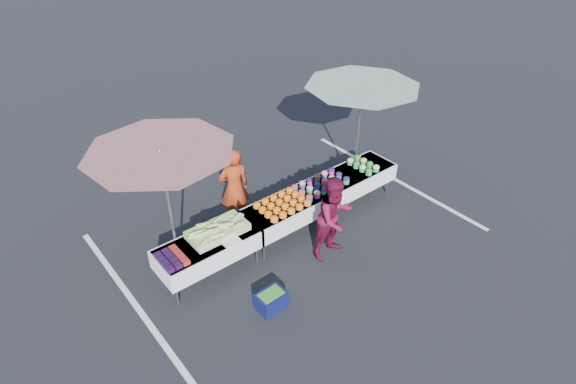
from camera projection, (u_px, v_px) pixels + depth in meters
ground at (288, 233)px, 9.67m from camera, size 80.00×80.00×0.00m
stripe_left at (139, 310)px, 8.01m from camera, size 0.10×5.00×0.00m
stripe_right at (393, 178)px, 11.33m from camera, size 0.10×5.00×0.00m
table_left at (208, 248)px, 8.41m from camera, size 1.86×0.81×0.75m
table_center at (288, 210)px, 9.34m from camera, size 1.86×0.81×0.75m
table_right at (353, 178)px, 10.27m from camera, size 1.86×0.81×0.75m
berry_punnets at (172, 259)px, 7.88m from camera, size 0.40×0.54×0.08m
corn_pile at (218, 230)px, 8.42m from camera, size 1.16×0.57×0.26m
plastic_bags at (231, 242)px, 8.26m from camera, size 0.30×0.25×0.05m
carrot_bowls at (282, 204)px, 9.13m from camera, size 0.95×0.69×0.11m
potato_cups at (321, 184)px, 9.64m from camera, size 1.14×0.58×0.16m
bean_baskets at (363, 165)px, 10.27m from camera, size 0.36×0.68×0.15m
vendor at (234, 187)px, 9.50m from camera, size 0.69×0.53×1.71m
customer at (335, 218)px, 8.72m from camera, size 0.83×0.65×1.66m
umbrella_left at (162, 162)px, 7.59m from camera, size 2.96×2.96×2.49m
umbrella_right at (362, 95)px, 9.85m from camera, size 2.84×2.84×2.45m
storage_bin at (271, 300)px, 7.97m from camera, size 0.49×0.36×0.32m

